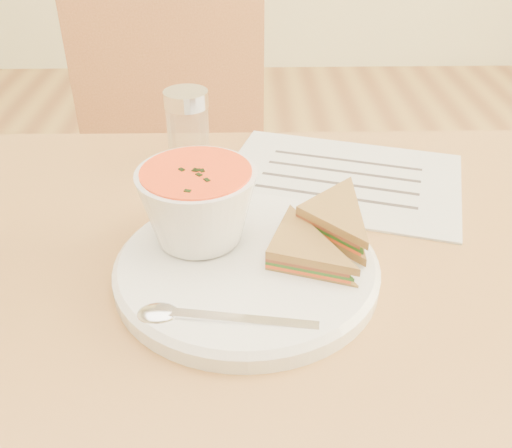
{
  "coord_description": "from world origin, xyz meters",
  "views": [
    {
      "loc": [
        -0.03,
        -0.48,
        1.12
      ],
      "look_at": [
        -0.02,
        0.01,
        0.8
      ],
      "focal_mm": 40.0,
      "sensor_mm": 36.0,
      "label": 1
    }
  ],
  "objects_px": {
    "plate": "(247,269)",
    "soup_bowl": "(198,209)",
    "chair_far": "(194,187)",
    "condiment_shaker": "(188,129)"
  },
  "relations": [
    {
      "from": "plate",
      "to": "condiment_shaker",
      "type": "relative_size",
      "value": 2.54
    },
    {
      "from": "plate",
      "to": "condiment_shaker",
      "type": "height_order",
      "value": "condiment_shaker"
    },
    {
      "from": "soup_bowl",
      "to": "condiment_shaker",
      "type": "distance_m",
      "value": 0.22
    },
    {
      "from": "chair_far",
      "to": "plate",
      "type": "bearing_deg",
      "value": 84.09
    },
    {
      "from": "condiment_shaker",
      "to": "chair_far",
      "type": "bearing_deg",
      "value": 95.63
    },
    {
      "from": "condiment_shaker",
      "to": "soup_bowl",
      "type": "bearing_deg",
      "value": -82.6
    },
    {
      "from": "chair_far",
      "to": "soup_bowl",
      "type": "bearing_deg",
      "value": 80.02
    },
    {
      "from": "plate",
      "to": "soup_bowl",
      "type": "distance_m",
      "value": 0.08
    },
    {
      "from": "chair_far",
      "to": "soup_bowl",
      "type": "relative_size",
      "value": 8.1
    },
    {
      "from": "chair_far",
      "to": "soup_bowl",
      "type": "xyz_separation_m",
      "value": [
        0.07,
        -0.59,
        0.31
      ]
    }
  ]
}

